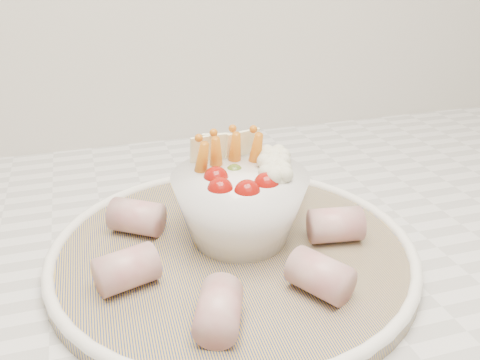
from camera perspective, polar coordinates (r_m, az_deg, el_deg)
name	(u,v)px	position (r m, az deg, el deg)	size (l,w,h in m)	color
serving_platter	(233,251)	(0.55, -0.77, -7.61)	(0.38, 0.38, 0.02)	navy
veggie_bowl	(241,203)	(0.55, 0.07, -2.42)	(0.14, 0.14, 0.11)	white
cured_meat_rolls	(231,232)	(0.54, -0.91, -5.61)	(0.28, 0.29, 0.04)	#AB4E52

